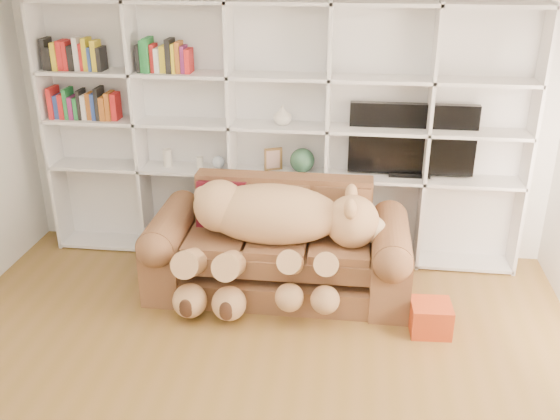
# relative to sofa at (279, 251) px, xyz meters

# --- Properties ---
(floor) EXTENTS (5.00, 5.00, 0.00)m
(floor) POSITION_rel_sofa_xyz_m (-0.08, -1.67, -0.35)
(floor) COLOR brown
(floor) RESTS_ON ground
(wall_back) EXTENTS (5.00, 0.02, 2.70)m
(wall_back) POSITION_rel_sofa_xyz_m (-0.08, 0.83, 1.00)
(wall_back) COLOR silver
(wall_back) RESTS_ON floor
(bookshelf) EXTENTS (4.43, 0.35, 2.40)m
(bookshelf) POSITION_rel_sofa_xyz_m (-0.32, 0.69, 0.95)
(bookshelf) COLOR white
(bookshelf) RESTS_ON floor
(sofa) EXTENTS (2.22, 0.96, 0.93)m
(sofa) POSITION_rel_sofa_xyz_m (0.00, 0.00, 0.00)
(sofa) COLOR brown
(sofa) RESTS_ON floor
(teddy_bear) EXTENTS (1.71, 0.92, 0.99)m
(teddy_bear) POSITION_rel_sofa_xyz_m (-0.04, -0.19, 0.30)
(teddy_bear) COLOR tan
(teddy_bear) RESTS_ON sofa
(throw_pillow) EXTENTS (0.44, 0.25, 0.45)m
(throw_pillow) POSITION_rel_sofa_xyz_m (-0.53, 0.16, 0.34)
(throw_pillow) COLOR #540E15
(throw_pillow) RESTS_ON sofa
(gift_box) EXTENTS (0.33, 0.31, 0.25)m
(gift_box) POSITION_rel_sofa_xyz_m (1.27, -0.53, -0.23)
(gift_box) COLOR #B93D18
(gift_box) RESTS_ON floor
(tv) EXTENTS (1.13, 0.18, 0.67)m
(tv) POSITION_rel_sofa_xyz_m (1.12, 0.68, 0.84)
(tv) COLOR black
(tv) RESTS_ON bookshelf
(picture_frame) EXTENTS (0.17, 0.09, 0.21)m
(picture_frame) POSITION_rel_sofa_xyz_m (-0.13, 0.63, 0.63)
(picture_frame) COLOR brown
(picture_frame) RESTS_ON bookshelf
(green_vase) EXTENTS (0.23, 0.23, 0.23)m
(green_vase) POSITION_rel_sofa_xyz_m (0.13, 0.63, 0.63)
(green_vase) COLOR #2F5D41
(green_vase) RESTS_ON bookshelf
(figurine_tall) EXTENTS (0.10, 0.10, 0.17)m
(figurine_tall) POSITION_rel_sofa_xyz_m (-1.15, 0.63, 0.60)
(figurine_tall) COLOR beige
(figurine_tall) RESTS_ON bookshelf
(figurine_short) EXTENTS (0.08, 0.08, 0.11)m
(figurine_short) POSITION_rel_sofa_xyz_m (-0.84, 0.63, 0.57)
(figurine_short) COLOR beige
(figurine_short) RESTS_ON bookshelf
(snow_globe) EXTENTS (0.12, 0.12, 0.12)m
(snow_globe) POSITION_rel_sofa_xyz_m (-0.66, 0.63, 0.58)
(snow_globe) COLOR silver
(snow_globe) RESTS_ON bookshelf
(shelf_vase) EXTENTS (0.22, 0.22, 0.17)m
(shelf_vase) POSITION_rel_sofa_xyz_m (-0.05, 0.63, 1.05)
(shelf_vase) COLOR beige
(shelf_vase) RESTS_ON bookshelf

